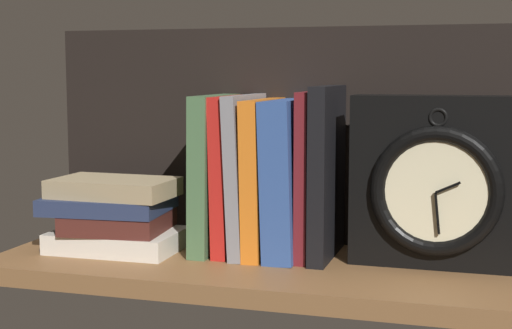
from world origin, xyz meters
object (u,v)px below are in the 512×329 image
(book_blue_modern, at_px, (289,178))
(book_green_romantic, at_px, (215,173))
(book_gray_chess, at_px, (248,174))
(framed_clock, at_px, (437,183))
(book_red_requiem, at_px, (232,174))
(book_maroon_dawkins, at_px, (311,174))
(book_stack_side, at_px, (115,215))
(book_orange_pandolfini, at_px, (264,177))
(book_black_skeptic, at_px, (327,172))

(book_blue_modern, bearing_deg, book_green_romantic, 180.00)
(book_green_romantic, bearing_deg, book_blue_modern, 0.00)
(book_gray_chess, bearing_deg, framed_clock, -2.53)
(book_green_romantic, height_order, book_gray_chess, book_gray_chess)
(book_blue_modern, bearing_deg, book_red_requiem, 180.00)
(book_maroon_dawkins, xyz_separation_m, framed_clock, (0.17, -0.01, -0.00))
(book_stack_side, bearing_deg, book_green_romantic, 19.40)
(book_green_romantic, height_order, framed_clock, framed_clock)
(book_red_requiem, bearing_deg, book_gray_chess, -0.00)
(book_red_requiem, distance_m, book_orange_pandolfini, 0.05)
(book_black_skeptic, relative_size, framed_clock, 1.05)
(book_maroon_dawkins, bearing_deg, book_red_requiem, 180.00)
(book_black_skeptic, distance_m, book_stack_side, 0.31)
(book_green_romantic, relative_size, book_black_skeptic, 0.94)
(book_black_skeptic, height_order, framed_clock, book_black_skeptic)
(book_gray_chess, relative_size, book_blue_modern, 1.03)
(book_green_romantic, xyz_separation_m, book_maroon_dawkins, (0.14, 0.00, 0.00))
(book_black_skeptic, relative_size, book_stack_side, 1.23)
(book_blue_modern, bearing_deg, framed_clock, -3.28)
(book_red_requiem, bearing_deg, book_black_skeptic, 0.00)
(book_maroon_dawkins, bearing_deg, book_blue_modern, 180.00)
(book_red_requiem, distance_m, framed_clock, 0.29)
(book_green_romantic, bearing_deg, book_black_skeptic, 0.00)
(book_black_skeptic, xyz_separation_m, book_stack_side, (-0.30, -0.05, -0.07))
(book_orange_pandolfini, distance_m, framed_clock, 0.24)
(book_stack_side, bearing_deg, book_red_requiem, 16.39)
(book_gray_chess, height_order, book_maroon_dawkins, book_maroon_dawkins)
(book_black_skeptic, bearing_deg, book_blue_modern, 180.00)
(book_gray_chess, height_order, book_stack_side, book_gray_chess)
(book_red_requiem, relative_size, book_maroon_dawkins, 0.97)
(framed_clock, bearing_deg, book_black_skeptic, 175.53)
(book_orange_pandolfini, bearing_deg, book_gray_chess, -180.00)
(book_gray_chess, distance_m, book_blue_modern, 0.06)
(book_maroon_dawkins, relative_size, framed_clock, 1.02)
(book_green_romantic, bearing_deg, framed_clock, -2.13)
(book_green_romantic, height_order, book_maroon_dawkins, book_maroon_dawkins)
(book_stack_side, bearing_deg, book_black_skeptic, 9.04)
(framed_clock, xyz_separation_m, book_stack_side, (-0.45, -0.04, -0.06))
(book_blue_modern, height_order, book_stack_side, book_blue_modern)
(book_blue_modern, height_order, book_black_skeptic, book_black_skeptic)
(book_stack_side, bearing_deg, book_maroon_dawkins, 9.77)
(book_green_romantic, height_order, book_orange_pandolfini, book_green_romantic)
(book_red_requiem, bearing_deg, book_green_romantic, 180.00)
(book_blue_modern, bearing_deg, book_black_skeptic, 0.00)
(book_blue_modern, xyz_separation_m, book_maroon_dawkins, (0.03, 0.00, 0.01))
(framed_clock, bearing_deg, book_orange_pandolfini, 177.21)
(book_gray_chess, height_order, book_blue_modern, book_gray_chess)
(book_red_requiem, height_order, book_blue_modern, book_red_requiem)
(book_gray_chess, xyz_separation_m, book_black_skeptic, (0.11, 0.00, 0.01))
(book_orange_pandolfini, xyz_separation_m, framed_clock, (0.24, -0.01, 0.00))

